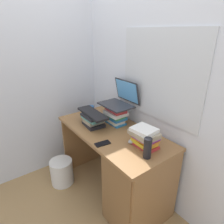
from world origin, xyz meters
TOP-DOWN VIEW (x-y plane):
  - ground_plane at (0.00, 0.00)m, footprint 6.00×6.00m
  - wall_back at (0.00, 0.35)m, footprint 6.00×0.06m
  - wall_left at (-0.88, 0.00)m, footprint 0.05×6.00m
  - desk at (0.32, -0.02)m, footprint 1.27×0.61m
  - book_stack_tall at (-0.11, 0.13)m, footprint 0.24×0.19m
  - book_stack_keyboard_riser at (-0.21, -0.10)m, footprint 0.24×0.20m
  - book_stack_side at (0.39, 0.05)m, footprint 0.24×0.19m
  - laptop at (-0.11, 0.19)m, footprint 0.35×0.30m
  - keyboard at (-0.21, -0.10)m, footprint 0.43×0.16m
  - computer_mouse at (0.29, 0.01)m, footprint 0.06×0.10m
  - mug at (-0.49, 0.04)m, footprint 0.13×0.09m
  - water_bottle at (0.52, -0.05)m, footprint 0.06×0.06m
  - cell_phone at (0.15, -0.22)m, footprint 0.08×0.14m
  - wastebasket at (-0.45, -0.41)m, footprint 0.26×0.26m

SIDE VIEW (x-z plane):
  - ground_plane at x=0.00m, z-range 0.00..0.00m
  - wastebasket at x=-0.45m, z-range 0.00..0.30m
  - desk at x=0.32m, z-range 0.03..0.80m
  - cell_phone at x=0.15m, z-range 0.77..0.78m
  - computer_mouse at x=0.29m, z-range 0.77..0.80m
  - mug at x=-0.49m, z-range 0.77..0.86m
  - book_stack_keyboard_riser at x=-0.21m, z-range 0.77..0.89m
  - water_bottle at x=0.52m, z-range 0.77..0.94m
  - book_stack_side at x=0.39m, z-range 0.77..0.95m
  - book_stack_tall at x=-0.11m, z-range 0.77..0.97m
  - keyboard at x=-0.21m, z-range 0.89..0.92m
  - laptop at x=-0.11m, z-range 0.90..1.15m
  - wall_left at x=-0.88m, z-range 0.00..2.60m
  - wall_back at x=0.00m, z-range 0.00..2.60m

